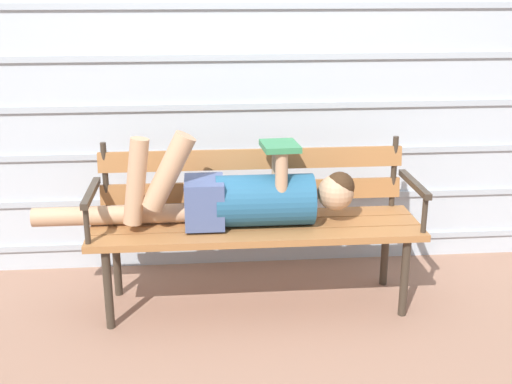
# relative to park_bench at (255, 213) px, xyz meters

# --- Properties ---
(ground_plane) EXTENTS (12.00, 12.00, 0.00)m
(ground_plane) POSITION_rel_park_bench_xyz_m (0.00, -0.12, -0.50)
(ground_plane) COLOR #936B56
(house_siding) EXTENTS (4.45, 0.08, 2.26)m
(house_siding) POSITION_rel_park_bench_xyz_m (0.00, 0.52, 0.63)
(house_siding) COLOR #B2BCC6
(house_siding) RESTS_ON ground
(park_bench) EXTENTS (1.73, 0.49, 0.87)m
(park_bench) POSITION_rel_park_bench_xyz_m (0.00, 0.00, 0.00)
(park_bench) COLOR #9E6638
(park_bench) RESTS_ON ground
(reclining_person) EXTENTS (1.67, 0.27, 0.52)m
(reclining_person) POSITION_rel_park_bench_xyz_m (-0.09, -0.07, 0.12)
(reclining_person) COLOR #23567A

